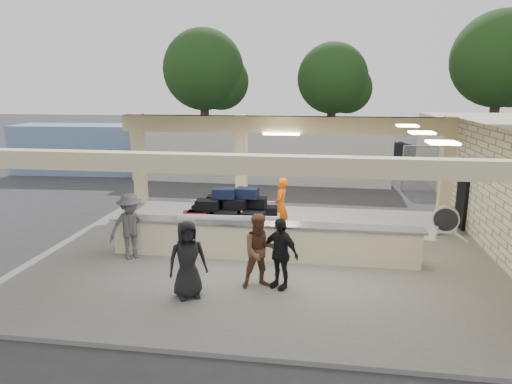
% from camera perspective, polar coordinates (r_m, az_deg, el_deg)
% --- Properties ---
extents(ground, '(120.00, 120.00, 0.00)m').
position_cam_1_polar(ground, '(12.70, 1.07, -7.88)').
color(ground, '#2D2D30').
rests_on(ground, ground).
extents(pavilion, '(12.01, 10.00, 3.55)m').
position_cam_1_polar(pavilion, '(12.89, 2.42, -1.27)').
color(pavilion, slate).
rests_on(pavilion, ground).
extents(baggage_counter, '(8.20, 0.58, 0.98)m').
position_cam_1_polar(baggage_counter, '(12.03, 0.77, -6.10)').
color(baggage_counter, beige).
rests_on(baggage_counter, pavilion).
extents(luggage_cart, '(2.83, 1.85, 1.60)m').
position_cam_1_polar(luggage_cart, '(13.20, -3.18, -2.62)').
color(luggage_cart, silver).
rests_on(luggage_cart, pavilion).
extents(drum_fan, '(0.83, 0.44, 0.89)m').
position_cam_1_polar(drum_fan, '(15.15, 22.61, -3.14)').
color(drum_fan, silver).
rests_on(drum_fan, pavilion).
extents(baggage_handler, '(0.39, 0.66, 1.75)m').
position_cam_1_polar(baggage_handler, '(13.91, 3.12, -1.79)').
color(baggage_handler, '#F8620D').
rests_on(baggage_handler, pavilion).
extents(passenger_a, '(0.91, 0.64, 1.71)m').
position_cam_1_polar(passenger_a, '(10.25, 0.52, -7.37)').
color(passenger_a, brown).
rests_on(passenger_a, pavilion).
extents(passenger_b, '(1.00, 0.79, 1.63)m').
position_cam_1_polar(passenger_b, '(10.25, 3.00, -7.63)').
color(passenger_b, black).
rests_on(passenger_b, pavilion).
extents(passenger_c, '(1.10, 1.06, 1.75)m').
position_cam_1_polar(passenger_c, '(12.36, -15.43, -4.15)').
color(passenger_c, '#47464B').
rests_on(passenger_c, pavilion).
extents(passenger_d, '(0.89, 0.70, 1.70)m').
position_cam_1_polar(passenger_d, '(9.89, -8.56, -8.34)').
color(passenger_d, black).
rests_on(passenger_d, pavilion).
extents(car_white_a, '(4.89, 2.76, 1.33)m').
position_cam_1_polar(car_white_a, '(26.51, 25.95, 3.32)').
color(car_white_a, silver).
rests_on(car_white_a, ground).
extents(car_dark, '(4.48, 1.84, 1.46)m').
position_cam_1_polar(car_dark, '(27.89, 17.99, 4.56)').
color(car_dark, black).
rests_on(car_dark, ground).
extents(container_white, '(12.48, 2.73, 2.69)m').
position_cam_1_polar(container_white, '(22.59, 0.50, 4.92)').
color(container_white, beige).
rests_on(container_white, ground).
extents(container_blue, '(9.99, 3.01, 2.56)m').
position_cam_1_polar(container_blue, '(25.67, -18.02, 5.11)').
color(container_blue, '#6C8DAE').
rests_on(container_blue, ground).
extents(tree_left, '(6.60, 6.30, 9.00)m').
position_cam_1_polar(tree_left, '(37.10, -6.00, 14.58)').
color(tree_left, '#382619').
rests_on(tree_left, ground).
extents(tree_mid, '(6.00, 5.60, 8.00)m').
position_cam_1_polar(tree_mid, '(37.93, 10.04, 13.47)').
color(tree_mid, '#382619').
rests_on(tree_mid, ground).
extents(tree_right, '(7.20, 7.00, 10.00)m').
position_cam_1_polar(tree_right, '(39.11, 28.56, 13.96)').
color(tree_right, '#382619').
rests_on(tree_right, ground).
extents(adjacent_building, '(6.00, 8.00, 3.20)m').
position_cam_1_polar(adjacent_building, '(23.36, 28.52, 4.24)').
color(adjacent_building, beige).
rests_on(adjacent_building, ground).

